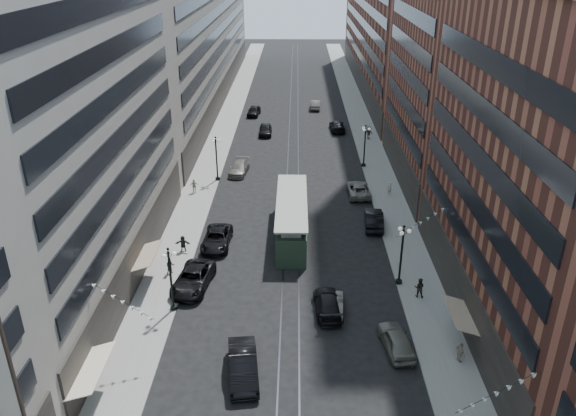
# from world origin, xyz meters

# --- Properties ---
(ground) EXTENTS (220.00, 220.00, 0.00)m
(ground) POSITION_xyz_m (0.00, 60.00, 0.00)
(ground) COLOR black
(ground) RESTS_ON ground
(sidewalk_west) EXTENTS (4.00, 180.00, 0.15)m
(sidewalk_west) POSITION_xyz_m (-11.00, 70.00, 0.07)
(sidewalk_west) COLOR gray
(sidewalk_west) RESTS_ON ground
(sidewalk_east) EXTENTS (4.00, 180.00, 0.15)m
(sidewalk_east) POSITION_xyz_m (11.00, 70.00, 0.07)
(sidewalk_east) COLOR gray
(sidewalk_east) RESTS_ON ground
(rail_west) EXTENTS (0.12, 180.00, 0.02)m
(rail_west) POSITION_xyz_m (-0.70, 70.00, 0.01)
(rail_west) COLOR #2D2D33
(rail_west) RESTS_ON ground
(rail_east) EXTENTS (0.12, 180.00, 0.02)m
(rail_east) POSITION_xyz_m (0.70, 70.00, 0.01)
(rail_east) COLOR #2D2D33
(rail_east) RESTS_ON ground
(building_west_mid) EXTENTS (8.00, 36.00, 28.00)m
(building_west_mid) POSITION_xyz_m (-17.00, 33.00, 14.00)
(building_west_mid) COLOR gray
(building_west_mid) RESTS_ON ground
(building_west_far) EXTENTS (8.00, 90.00, 26.00)m
(building_west_far) POSITION_xyz_m (-17.00, 96.00, 13.00)
(building_west_far) COLOR gray
(building_west_far) RESTS_ON ground
(building_east_mid) EXTENTS (8.00, 30.00, 24.00)m
(building_east_mid) POSITION_xyz_m (17.00, 28.00, 12.00)
(building_east_mid) COLOR brown
(building_east_mid) RESTS_ON ground
(building_east_far) EXTENTS (8.00, 72.00, 24.00)m
(building_east_far) POSITION_xyz_m (17.00, 105.00, 12.00)
(building_east_far) COLOR brown
(building_east_far) RESTS_ON ground
(lamppost_sw_far) EXTENTS (1.03, 1.14, 5.52)m
(lamppost_sw_far) POSITION_xyz_m (-9.20, 28.00, 3.10)
(lamppost_sw_far) COLOR black
(lamppost_sw_far) RESTS_ON sidewalk_west
(lamppost_sw_mid) EXTENTS (1.03, 1.14, 5.52)m
(lamppost_sw_mid) POSITION_xyz_m (-9.20, 55.00, 3.10)
(lamppost_sw_mid) COLOR black
(lamppost_sw_mid) RESTS_ON sidewalk_west
(lamppost_se_far) EXTENTS (1.03, 1.14, 5.52)m
(lamppost_se_far) POSITION_xyz_m (9.20, 32.00, 3.10)
(lamppost_se_far) COLOR black
(lamppost_se_far) RESTS_ON sidewalk_east
(lamppost_se_mid) EXTENTS (1.03, 1.14, 5.52)m
(lamppost_se_mid) POSITION_xyz_m (9.20, 60.00, 3.10)
(lamppost_se_mid) COLOR black
(lamppost_se_mid) RESTS_ON sidewalk_east
(streetcar) EXTENTS (2.99, 13.51, 3.74)m
(streetcar) POSITION_xyz_m (0.00, 40.99, 1.72)
(streetcar) COLOR #233726
(streetcar) RESTS_ON ground
(car_2) EXTENTS (3.48, 6.18, 1.63)m
(car_2) POSITION_xyz_m (-8.21, 31.35, 0.81)
(car_2) COLOR black
(car_2) RESTS_ON ground
(car_4) EXTENTS (2.45, 4.82, 1.57)m
(car_4) POSITION_xyz_m (7.61, 23.55, 0.79)
(car_4) COLOR #66655A
(car_4) RESTS_ON ground
(car_5) EXTENTS (2.56, 5.54, 1.76)m
(car_5) POSITION_xyz_m (-3.05, 20.64, 0.88)
(car_5) COLOR black
(car_5) RESTS_ON ground
(pedestrian_2) EXTENTS (0.82, 0.61, 1.50)m
(pedestrian_2) POSITION_xyz_m (-10.51, 33.26, 0.90)
(pedestrian_2) COLOR black
(pedestrian_2) RESTS_ON sidewalk_west
(pedestrian_4) EXTENTS (0.70, 1.00, 1.56)m
(pedestrian_4) POSITION_xyz_m (11.74, 22.13, 0.93)
(pedestrian_4) COLOR #9F9383
(pedestrian_4) RESTS_ON sidewalk_east
(car_7) EXTENTS (2.69, 5.60, 1.54)m
(car_7) POSITION_xyz_m (-7.15, 38.62, 0.77)
(car_7) COLOR black
(car_7) RESTS_ON ground
(car_8) EXTENTS (2.55, 5.26, 1.48)m
(car_8) POSITION_xyz_m (-6.80, 57.57, 0.74)
(car_8) COLOR slate
(car_8) RESTS_ON ground
(car_9) EXTENTS (2.38, 4.84, 1.59)m
(car_9) POSITION_xyz_m (-6.80, 84.27, 0.79)
(car_9) COLOR black
(car_9) RESTS_ON ground
(car_10) EXTENTS (2.15, 5.20, 1.67)m
(car_10) POSITION_xyz_m (8.40, 42.90, 0.84)
(car_10) COLOR black
(car_10) RESTS_ON ground
(car_11) EXTENTS (2.64, 5.41, 1.48)m
(car_11) POSITION_xyz_m (7.60, 50.91, 0.74)
(car_11) COLOR gray
(car_11) RESTS_ON ground
(car_12) EXTENTS (2.41, 5.41, 1.54)m
(car_12) POSITION_xyz_m (6.80, 75.79, 0.77)
(car_12) COLOR black
(car_12) RESTS_ON ground
(car_13) EXTENTS (1.98, 4.76, 1.61)m
(car_13) POSITION_xyz_m (-4.30, 73.61, 0.81)
(car_13) COLOR black
(car_13) RESTS_ON ground
(car_14) EXTENTS (1.78, 4.68, 1.52)m
(car_14) POSITION_xyz_m (3.74, 88.62, 0.76)
(car_14) COLOR #65625A
(car_14) RESTS_ON ground
(pedestrian_5) EXTENTS (1.45, 0.47, 1.54)m
(pedestrian_5) POSITION_xyz_m (-10.15, 37.29, 0.92)
(pedestrian_5) COLOR black
(pedestrian_5) RESTS_ON sidewalk_west
(pedestrian_6) EXTENTS (1.03, 0.65, 1.63)m
(pedestrian_6) POSITION_xyz_m (-11.39, 51.09, 0.96)
(pedestrian_6) COLOR #B9B499
(pedestrian_6) RESTS_ON sidewalk_west
(pedestrian_7) EXTENTS (0.92, 0.65, 1.71)m
(pedestrian_7) POSITION_xyz_m (10.48, 30.02, 1.01)
(pedestrian_7) COLOR black
(pedestrian_7) RESTS_ON sidewalk_east
(pedestrian_8) EXTENTS (0.65, 0.54, 1.52)m
(pedestrian_8) POSITION_xyz_m (11.16, 50.79, 0.91)
(pedestrian_8) COLOR #C2B4A0
(pedestrian_8) RESTS_ON sidewalk_east
(pedestrian_9) EXTENTS (1.33, 0.91, 1.90)m
(pedestrian_9) POSITION_xyz_m (11.16, 71.26, 1.10)
(pedestrian_9) COLOR black
(pedestrian_9) RESTS_ON sidewalk_east
(car_extra_0) EXTENTS (2.34, 5.20, 1.48)m
(car_extra_0) POSITION_xyz_m (2.98, 28.06, 0.74)
(car_extra_0) COLOR black
(car_extra_0) RESTS_ON ground
(car_extra_1) EXTENTS (1.79, 4.31, 1.39)m
(car_extra_1) POSITION_xyz_m (3.40, 27.91, 0.69)
(car_extra_1) COLOR #646359
(car_extra_1) RESTS_ON ground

